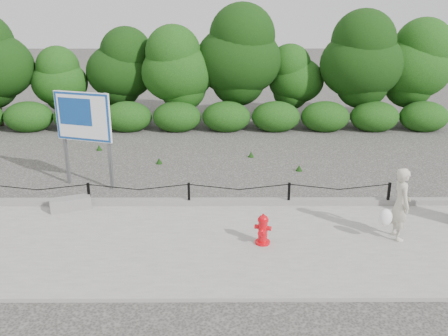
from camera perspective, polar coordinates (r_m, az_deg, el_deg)
ground at (r=12.03m, az=-4.20°, el=-4.82°), size 90.00×90.00×0.00m
sidewalk at (r=10.22m, az=-4.95°, el=-9.18°), size 14.00×4.00×0.08m
curb at (r=12.01m, az=-4.20°, el=-4.07°), size 14.00×0.22×0.14m
chain_barrier at (r=11.85m, az=-4.25°, el=-2.81°), size 10.06×0.06×0.60m
treeline at (r=19.98m, az=-0.68°, el=12.51°), size 20.54×3.52×4.83m
fire_hydrant at (r=10.03m, az=4.69°, el=-7.40°), size 0.40×0.41×0.68m
pedestrian at (r=10.70m, az=20.40°, el=-4.16°), size 0.69×0.59×1.59m
concrete_block at (r=12.26m, az=-17.97°, el=-4.10°), size 1.01×0.65×0.31m
advertising_sign at (r=13.37m, az=-16.59°, el=5.44°), size 1.61×0.61×2.68m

